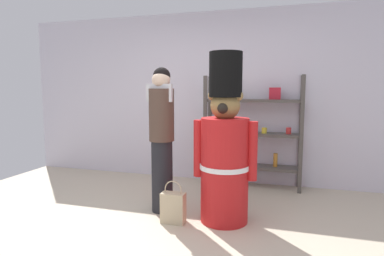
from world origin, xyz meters
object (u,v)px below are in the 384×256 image
Objects in this scene: merchandise_shelf at (253,131)px; shopping_bag at (173,207)px; teddy_bear_guard at (225,152)px; person_shopper at (162,136)px.

merchandise_shelf is 1.84m from shopping_bag.
shopping_bag is (-0.51, -0.21, -0.59)m from teddy_bear_guard.
person_shopper is (-0.90, -1.30, 0.07)m from merchandise_shelf.
teddy_bear_guard is (-0.15, -1.38, -0.06)m from merchandise_shelf.
teddy_bear_guard is 1.08× the size of person_shopper.
teddy_bear_guard is at bearing -96.15° from merchandise_shelf.
person_shopper is (-0.75, 0.08, 0.13)m from teddy_bear_guard.
merchandise_shelf is 0.90× the size of teddy_bear_guard.
shopping_bag is at bearing -157.60° from teddy_bear_guard.
shopping_bag is at bearing -112.53° from merchandise_shelf.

